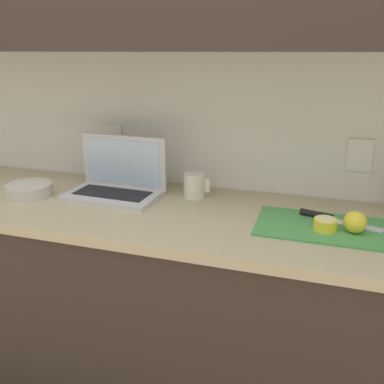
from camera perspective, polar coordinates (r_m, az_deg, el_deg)
wall_back at (r=1.61m, az=-3.59°, el=24.01°), size 5.20×0.38×2.60m
counter_unit at (r=1.71m, az=-6.21°, el=-15.52°), size 2.45×0.59×0.88m
laptop at (r=1.62m, az=-10.49°, el=1.45°), size 0.37×0.23×0.23m
cutting_board at (r=1.38m, az=18.03°, el=-4.74°), size 0.43×0.25×0.01m
knife at (r=1.43m, az=18.28°, el=-3.36°), size 0.26×0.10×0.02m
lemon_half_cut at (r=1.34m, az=18.20°, el=-4.33°), size 0.07×0.07×0.04m
lemon_whole_beside at (r=1.35m, az=21.92°, el=-3.93°), size 0.07×0.07×0.07m
measuring_cup at (r=1.58m, az=0.36°, el=0.95°), size 0.10×0.08×0.10m
bowl_white at (r=1.72m, az=-21.88°, el=0.26°), size 0.18×0.18×0.05m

